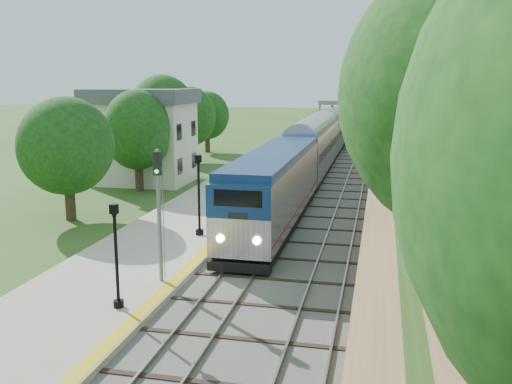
% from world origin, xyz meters
% --- Properties ---
extents(ground, '(320.00, 320.00, 0.00)m').
position_xyz_m(ground, '(0.00, 0.00, 0.00)').
color(ground, '#2D4C19').
rests_on(ground, ground).
extents(trackbed, '(9.50, 170.00, 0.28)m').
position_xyz_m(trackbed, '(2.00, 60.00, 0.07)').
color(trackbed, '#4C4944').
rests_on(trackbed, ground).
extents(platform, '(6.40, 68.00, 0.38)m').
position_xyz_m(platform, '(-5.20, 16.00, 0.19)').
color(platform, '#A09581').
rests_on(platform, ground).
extents(yellow_stripe, '(0.55, 68.00, 0.01)m').
position_xyz_m(yellow_stripe, '(-2.35, 16.00, 0.39)').
color(yellow_stripe, gold).
rests_on(yellow_stripe, platform).
extents(embankment, '(10.64, 170.00, 11.70)m').
position_xyz_m(embankment, '(10.35, 60.00, 1.95)').
color(embankment, brown).
rests_on(embankment, ground).
extents(station_building, '(8.60, 6.60, 8.00)m').
position_xyz_m(station_building, '(-14.00, 30.00, 4.09)').
color(station_building, silver).
rests_on(station_building, ground).
extents(signal_gantry, '(8.40, 0.38, 6.20)m').
position_xyz_m(signal_gantry, '(2.47, 54.99, 4.82)').
color(signal_gantry, slate).
rests_on(signal_gantry, ground).
extents(trees_behind_platform, '(7.82, 53.32, 7.21)m').
position_xyz_m(trees_behind_platform, '(-11.17, 20.67, 4.53)').
color(trees_behind_platform, '#332316').
rests_on(trees_behind_platform, ground).
extents(train, '(2.99, 140.45, 4.40)m').
position_xyz_m(train, '(0.00, 77.29, 2.25)').
color(train, black).
rests_on(train, trackbed).
extents(lamppost_mid, '(0.39, 0.39, 3.97)m').
position_xyz_m(lamppost_mid, '(-3.39, 3.12, 2.15)').
color(lamppost_mid, black).
rests_on(lamppost_mid, platform).
extents(lamppost_far, '(0.44, 0.44, 4.43)m').
position_xyz_m(lamppost_far, '(-3.55, 13.46, 2.36)').
color(lamppost_far, black).
rests_on(lamppost_far, platform).
extents(signal_platform, '(0.33, 0.26, 5.63)m').
position_xyz_m(signal_platform, '(-2.90, 6.18, 3.84)').
color(signal_platform, slate).
rests_on(signal_platform, platform).
extents(signal_farside, '(0.35, 0.28, 6.32)m').
position_xyz_m(signal_farside, '(6.20, 18.67, 3.98)').
color(signal_farside, slate).
rests_on(signal_farside, ground).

